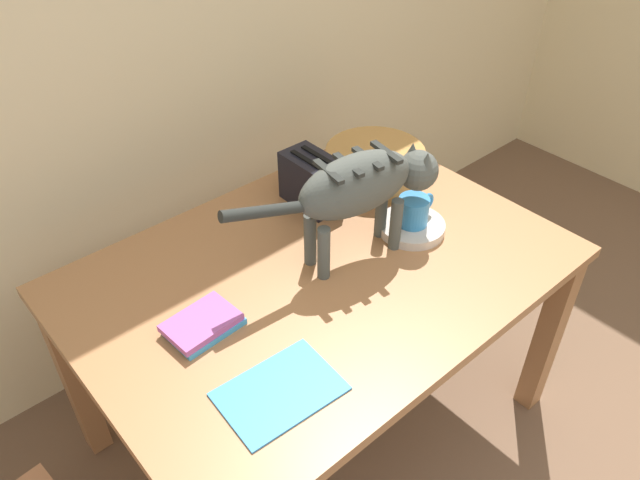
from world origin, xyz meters
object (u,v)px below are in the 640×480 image
dining_table (320,288)px  coffee_mug (414,210)px  saucer_bowl (411,227)px  magazine (280,391)px  wicker_basket (375,164)px  cat (364,186)px  book_stack (203,324)px  toaster (312,181)px

dining_table → coffee_mug: bearing=-9.7°
saucer_bowl → magazine: (-0.69, -0.22, -0.01)m
coffee_mug → wicker_basket: bearing=67.3°
coffee_mug → wicker_basket: 0.31m
cat → wicker_basket: bearing=138.7°
dining_table → cat: 0.35m
saucer_bowl → coffee_mug: coffee_mug is taller
coffee_mug → book_stack: (-0.72, 0.07, -0.06)m
dining_table → book_stack: bearing=177.9°
magazine → wicker_basket: size_ratio=0.82×
saucer_bowl → magazine: size_ratio=0.74×
toaster → saucer_bowl: bearing=-67.3°
coffee_mug → dining_table: bearing=170.3°
wicker_basket → book_stack: bearing=-165.6°
coffee_mug → toaster: 0.35m
dining_table → book_stack: book_stack is taller
dining_table → saucer_bowl: bearing=-9.8°
wicker_basket → toaster: (-0.26, 0.03, 0.03)m
cat → book_stack: size_ratio=3.44×
saucer_bowl → magazine: saucer_bowl is taller
wicker_basket → toaster: 0.26m
dining_table → wicker_basket: wicker_basket is taller
cat → coffee_mug: 0.25m
magazine → saucer_bowl: bearing=20.8°
cat → coffee_mug: (0.19, -0.03, -0.16)m
cat → coffee_mug: bearing=90.2°
wicker_basket → toaster: bearing=172.7°
dining_table → saucer_bowl: (0.33, -0.06, 0.10)m
saucer_bowl → toaster: size_ratio=1.03×
toaster → coffee_mug: bearing=-66.8°
cat → book_stack: 0.57m
dining_table → coffee_mug: coffee_mug is taller
cat → saucer_bowl: 0.29m
cat → saucer_bowl: (0.19, -0.03, -0.22)m
magazine → coffee_mug: bearing=20.7°
cat → magazine: bearing=-54.5°
dining_table → magazine: (-0.36, -0.27, 0.09)m
wicker_basket → dining_table: bearing=-153.0°
magazine → toaster: 0.78m
saucer_bowl → book_stack: (-0.72, 0.07, 0.00)m
cat → toaster: bearing=178.6°
wicker_basket → toaster: size_ratio=1.70×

